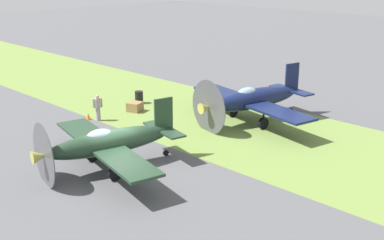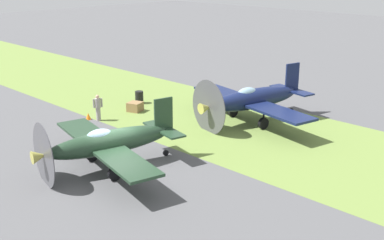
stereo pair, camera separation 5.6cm
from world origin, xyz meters
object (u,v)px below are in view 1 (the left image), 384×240
object	(u,v)px
ground_crew_chief	(98,107)
runway_marker_cone	(88,116)
supply_crate	(135,107)
airplane_wingman	(252,99)
airplane_lead	(108,143)
fuel_drum	(139,97)

from	to	relation	value
ground_crew_chief	runway_marker_cone	size ratio (longest dim) A/B	3.93
supply_crate	runway_marker_cone	bearing A→B (deg)	77.99
airplane_wingman	ground_crew_chief	size ratio (longest dim) A/B	5.91
ground_crew_chief	runway_marker_cone	distance (m)	1.02
airplane_lead	airplane_wingman	world-z (taller)	airplane_wingman
ground_crew_chief	fuel_drum	distance (m)	4.74
airplane_lead	airplane_wingman	xyz separation A→B (m)	(-0.33, -11.07, 0.12)
airplane_wingman	ground_crew_chief	xyz separation A→B (m)	(7.26, 6.84, -0.60)
ground_crew_chief	runway_marker_cone	bearing A→B (deg)	140.34
airplane_lead	runway_marker_cone	xyz separation A→B (m)	(7.59, -3.88, -1.18)
fuel_drum	airplane_lead	bearing A→B (deg)	133.30
airplane_lead	ground_crew_chief	size ratio (longest dim) A/B	5.45
airplane_wingman	runway_marker_cone	size ratio (longest dim) A/B	23.24
supply_crate	fuel_drum	bearing A→B (deg)	-47.76
fuel_drum	supply_crate	size ratio (longest dim) A/B	1.00
airplane_wingman	fuel_drum	world-z (taller)	airplane_wingman
airplane_wingman	fuel_drum	bearing A→B (deg)	26.89
runway_marker_cone	airplane_wingman	bearing A→B (deg)	-137.79
supply_crate	airplane_lead	bearing A→B (deg)	133.51
ground_crew_chief	airplane_lead	bearing A→B (deg)	-98.87
airplane_wingman	supply_crate	bearing A→B (deg)	39.75
airplane_wingman	supply_crate	size ratio (longest dim) A/B	11.36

